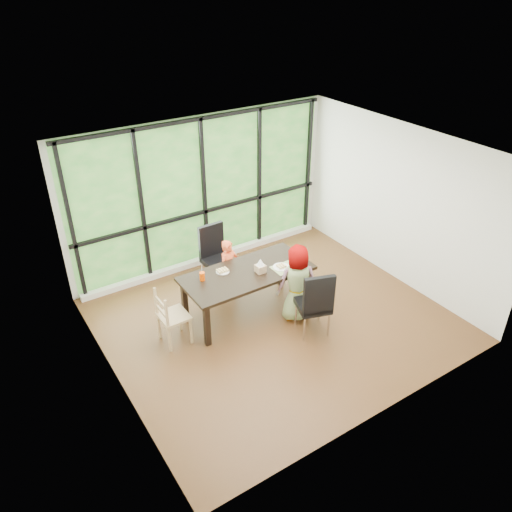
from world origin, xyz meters
The scene contains 23 objects.
ground centered at (0.00, 0.00, 0.00)m, with size 5.00×5.00×0.00m, color black.
back_wall centered at (0.00, 2.25, 1.35)m, with size 5.00×5.00×0.00m, color silver.
foliage_backdrop centered at (0.00, 2.23, 1.35)m, with size 4.80×0.02×2.65m, color #23521F.
window_mullions centered at (0.00, 2.19, 1.35)m, with size 4.80×0.06×2.65m, color black, non-canonical shape.
window_sill centered at (0.00, 2.15, 0.05)m, with size 4.80×0.12×0.10m, color silver.
dining_table centered at (-0.24, 0.41, 0.38)m, with size 2.02×0.92×0.75m, color black.
chair_window_leather centered at (-0.24, 1.35, 0.54)m, with size 0.46×0.46×1.08m, color black.
chair_interior_leather centered at (0.32, -0.51, 0.54)m, with size 0.46×0.46×1.08m, color black.
chair_end_beech centered at (-1.51, 0.39, 0.45)m, with size 0.42×0.40×0.90m, color #A1845A.
child_toddler centered at (-0.24, 0.97, 0.51)m, with size 0.38×0.25×1.03m, color #EE5429.
child_older centered at (0.35, -0.11, 0.63)m, with size 0.62×0.40×1.26m, color gray.
placemat centered at (0.33, 0.19, 0.75)m, with size 0.42×0.31×0.01m, color tan.
plate_far centered at (-0.55, 0.61, 0.76)m, with size 0.21×0.21×0.01m, color white.
plate_near centered at (0.27, 0.23, 0.76)m, with size 0.26×0.26×0.02m, color white.
orange_cup centered at (-0.92, 0.59, 0.81)m, with size 0.08×0.08×0.13m, color #FF4D00.
green_cup centered at (0.61, 0.16, 0.82)m, with size 0.08×0.08×0.13m, color #51C135.
white_mug centered at (0.68, 0.44, 0.79)m, with size 0.07×0.07×0.07m, color white.
tissue_box centered at (-0.07, 0.30, 0.81)m, with size 0.14×0.14×0.12m, color tan.
crepe_rolls_far centered at (-0.55, 0.61, 0.78)m, with size 0.20×0.12×0.04m, color tan, non-canonical shape.
crepe_rolls_near centered at (0.27, 0.23, 0.78)m, with size 0.15×0.12×0.04m, color tan, non-canonical shape.
straw_white centered at (-0.92, 0.59, 0.92)m, with size 0.01×0.01×0.20m, color white.
straw_pink centered at (0.61, 0.16, 0.92)m, with size 0.01×0.01×0.20m, color pink.
tissue centered at (-0.07, 0.30, 0.93)m, with size 0.12×0.12×0.11m, color white.
Camera 1 is at (-3.64, -5.08, 4.85)m, focal length 35.12 mm.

